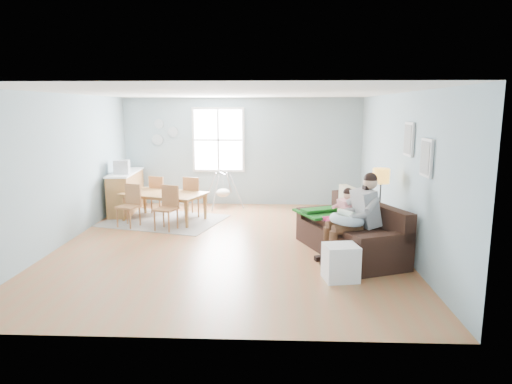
{
  "coord_description": "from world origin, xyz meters",
  "views": [
    {
      "loc": [
        0.83,
        -8.01,
        2.44
      ],
      "look_at": [
        0.5,
        -0.2,
        1.0
      ],
      "focal_mm": 32.0,
      "sensor_mm": 36.0,
      "label": 1
    }
  ],
  "objects_px": {
    "floor_lamp": "(381,183)",
    "chair_nw": "(159,192)",
    "chair_sw": "(130,203)",
    "counter": "(126,192)",
    "toddler": "(342,208)",
    "storage_cube": "(340,263)",
    "chair_ne": "(193,194)",
    "dining_table": "(164,207)",
    "baby_swing": "(223,192)",
    "sofa": "(352,235)",
    "chair_se": "(168,205)",
    "monitor": "(122,167)",
    "father": "(356,214)"
  },
  "relations": [
    {
      "from": "chair_ne",
      "to": "monitor",
      "type": "xyz_separation_m",
      "value": [
        -1.65,
        0.07,
        0.6
      ]
    },
    {
      "from": "monitor",
      "to": "baby_swing",
      "type": "height_order",
      "value": "monitor"
    },
    {
      "from": "chair_sw",
      "to": "chair_nw",
      "type": "relative_size",
      "value": 0.99
    },
    {
      "from": "toddler",
      "to": "chair_nw",
      "type": "bearing_deg",
      "value": 145.46
    },
    {
      "from": "storage_cube",
      "to": "baby_swing",
      "type": "xyz_separation_m",
      "value": [
        -2.23,
        4.82,
        0.12
      ]
    },
    {
      "from": "chair_ne",
      "to": "chair_se",
      "type": "bearing_deg",
      "value": -105.2
    },
    {
      "from": "chair_ne",
      "to": "monitor",
      "type": "bearing_deg",
      "value": 177.47
    },
    {
      "from": "storage_cube",
      "to": "baby_swing",
      "type": "height_order",
      "value": "baby_swing"
    },
    {
      "from": "sofa",
      "to": "storage_cube",
      "type": "height_order",
      "value": "sofa"
    },
    {
      "from": "chair_nw",
      "to": "monitor",
      "type": "height_order",
      "value": "monitor"
    },
    {
      "from": "toddler",
      "to": "baby_swing",
      "type": "relative_size",
      "value": 0.78
    },
    {
      "from": "floor_lamp",
      "to": "sofa",
      "type": "bearing_deg",
      "value": -146.68
    },
    {
      "from": "chair_nw",
      "to": "baby_swing",
      "type": "distance_m",
      "value": 1.61
    },
    {
      "from": "sofa",
      "to": "counter",
      "type": "height_order",
      "value": "counter"
    },
    {
      "from": "chair_sw",
      "to": "counter",
      "type": "relative_size",
      "value": 0.5
    },
    {
      "from": "floor_lamp",
      "to": "storage_cube",
      "type": "distance_m",
      "value": 2.03
    },
    {
      "from": "counter",
      "to": "monitor",
      "type": "bearing_deg",
      "value": -83.96
    },
    {
      "from": "father",
      "to": "counter",
      "type": "height_order",
      "value": "father"
    },
    {
      "from": "chair_sw",
      "to": "baby_swing",
      "type": "bearing_deg",
      "value": 48.17
    },
    {
      "from": "chair_se",
      "to": "chair_nw",
      "type": "height_order",
      "value": "chair_se"
    },
    {
      "from": "chair_se",
      "to": "chair_nw",
      "type": "xyz_separation_m",
      "value": [
        -0.53,
        1.4,
        -0.0
      ]
    },
    {
      "from": "chair_ne",
      "to": "baby_swing",
      "type": "relative_size",
      "value": 0.83
    },
    {
      "from": "sofa",
      "to": "baby_swing",
      "type": "bearing_deg",
      "value": 126.03
    },
    {
      "from": "chair_sw",
      "to": "storage_cube",
      "type": "bearing_deg",
      "value": -36.18
    },
    {
      "from": "chair_nw",
      "to": "chair_ne",
      "type": "bearing_deg",
      "value": -15.76
    },
    {
      "from": "toddler",
      "to": "storage_cube",
      "type": "relative_size",
      "value": 1.61
    },
    {
      "from": "dining_table",
      "to": "counter",
      "type": "bearing_deg",
      "value": 161.35
    },
    {
      "from": "floor_lamp",
      "to": "chair_nw",
      "type": "distance_m",
      "value": 5.21
    },
    {
      "from": "toddler",
      "to": "dining_table",
      "type": "height_order",
      "value": "toddler"
    },
    {
      "from": "monitor",
      "to": "chair_ne",
      "type": "bearing_deg",
      "value": -2.53
    },
    {
      "from": "storage_cube",
      "to": "chair_nw",
      "type": "xyz_separation_m",
      "value": [
        -3.64,
        4.06,
        0.25
      ]
    },
    {
      "from": "toddler",
      "to": "chair_ne",
      "type": "distance_m",
      "value": 3.87
    },
    {
      "from": "sofa",
      "to": "toddler",
      "type": "distance_m",
      "value": 0.49
    },
    {
      "from": "chair_ne",
      "to": "chair_nw",
      "type": "bearing_deg",
      "value": 164.24
    },
    {
      "from": "chair_ne",
      "to": "counter",
      "type": "bearing_deg",
      "value": 166.64
    },
    {
      "from": "dining_table",
      "to": "storage_cube",
      "type": "bearing_deg",
      "value": -25.48
    },
    {
      "from": "monitor",
      "to": "father",
      "type": "bearing_deg",
      "value": -31.98
    },
    {
      "from": "storage_cube",
      "to": "chair_nw",
      "type": "height_order",
      "value": "chair_nw"
    },
    {
      "from": "floor_lamp",
      "to": "dining_table",
      "type": "height_order",
      "value": "floor_lamp"
    },
    {
      "from": "floor_lamp",
      "to": "monitor",
      "type": "distance_m",
      "value": 5.81
    },
    {
      "from": "counter",
      "to": "toddler",
      "type": "bearing_deg",
      "value": -30.98
    },
    {
      "from": "dining_table",
      "to": "chair_sw",
      "type": "bearing_deg",
      "value": -121.8
    },
    {
      "from": "toddler",
      "to": "chair_nw",
      "type": "height_order",
      "value": "toddler"
    },
    {
      "from": "counter",
      "to": "monitor",
      "type": "xyz_separation_m",
      "value": [
        0.03,
        -0.33,
        0.63
      ]
    },
    {
      "from": "dining_table",
      "to": "chair_ne",
      "type": "xyz_separation_m",
      "value": [
        0.58,
        0.46,
        0.21
      ]
    },
    {
      "from": "dining_table",
      "to": "chair_ne",
      "type": "bearing_deg",
      "value": 57.85
    },
    {
      "from": "chair_se",
      "to": "monitor",
      "type": "height_order",
      "value": "monitor"
    },
    {
      "from": "floor_lamp",
      "to": "counter",
      "type": "distance_m",
      "value": 6.02
    },
    {
      "from": "sofa",
      "to": "storage_cube",
      "type": "xyz_separation_m",
      "value": [
        -0.37,
        -1.24,
        -0.06
      ]
    },
    {
      "from": "toddler",
      "to": "sofa",
      "type": "bearing_deg",
      "value": -46.45
    }
  ]
}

